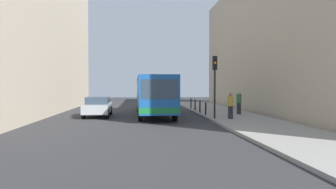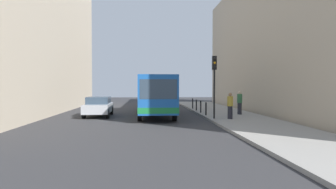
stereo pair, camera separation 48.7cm
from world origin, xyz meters
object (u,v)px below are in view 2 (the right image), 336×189
at_px(bollard_far, 196,105).
at_px(traffic_light, 214,75).
at_px(bollard_farthest, 193,104).
at_px(bollard_mid, 201,107).
at_px(pedestrian_near_signal, 230,106).
at_px(pedestrian_mid_sidewalk, 240,103).
at_px(bollard_near, 206,109).
at_px(car_behind_bus, 155,100).
at_px(bus, 154,93).
at_px(car_beside_bus, 99,106).

bearing_deg(bollard_far, traffic_light, -89.15).
distance_m(traffic_light, bollard_farthest, 9.27).
bearing_deg(bollard_far, bollard_mid, -90.00).
bearing_deg(pedestrian_near_signal, pedestrian_mid_sidewalk, 59.05).
height_order(bollard_mid, bollard_far, same).
height_order(bollard_mid, bollard_farthest, same).
distance_m(bollard_near, pedestrian_near_signal, 2.84).
xyz_separation_m(bollard_mid, pedestrian_mid_sidewalk, (2.65, -1.69, 0.41)).
bearing_deg(bollard_near, bollard_farthest, 90.00).
height_order(bollard_near, bollard_far, same).
xyz_separation_m(car_behind_bus, bollard_far, (3.36, -6.70, -0.16)).
distance_m(bus, car_beside_bus, 4.35).
bearing_deg(pedestrian_mid_sidewalk, pedestrian_near_signal, -129.17).
xyz_separation_m(bollard_near, pedestrian_mid_sidewalk, (2.65, 0.52, 0.41)).
bearing_deg(car_behind_bus, pedestrian_mid_sidewalk, 124.03).
relative_size(bus, car_behind_bus, 2.44).
bearing_deg(pedestrian_mid_sidewalk, bollard_mid, 135.07).
relative_size(car_behind_bus, bollard_farthest, 4.76).
height_order(bus, bollard_far, bus).
height_order(car_beside_bus, pedestrian_mid_sidewalk, pedestrian_mid_sidewalk).
bearing_deg(bollard_farthest, car_behind_bus, 126.86).
bearing_deg(traffic_light, pedestrian_near_signal, -14.79).
relative_size(bollard_far, pedestrian_near_signal, 0.56).
distance_m(pedestrian_near_signal, pedestrian_mid_sidewalk, 3.48).
bearing_deg(car_behind_bus, bus, 92.24).
distance_m(traffic_light, pedestrian_mid_sidewalk, 4.30).
distance_m(car_beside_bus, pedestrian_near_signal, 9.77).
xyz_separation_m(car_beside_bus, traffic_light, (8.02, -3.52, 2.22)).
relative_size(traffic_light, bollard_farthest, 4.32).
distance_m(car_behind_bus, bollard_mid, 9.52).
height_order(bus, bollard_near, bus).
distance_m(bollard_near, bollard_mid, 2.21).
bearing_deg(bollard_near, car_beside_bus, 171.44).
xyz_separation_m(traffic_light, bollard_farthest, (-0.10, 8.96, -2.38)).
height_order(bollard_near, pedestrian_mid_sidewalk, pedestrian_mid_sidewalk).
distance_m(bus, pedestrian_near_signal, 6.57).
distance_m(bollard_farthest, pedestrian_mid_sidewalk, 6.68).
height_order(bollard_farthest, pedestrian_near_signal, pedestrian_near_signal).
relative_size(bollard_near, bollard_farthest, 1.00).
xyz_separation_m(car_behind_bus, bollard_mid, (3.36, -8.91, -0.16)).
bearing_deg(traffic_light, car_beside_bus, 156.29).
bearing_deg(pedestrian_mid_sidewalk, bollard_far, 111.80).
xyz_separation_m(bus, bollard_far, (3.72, 2.59, -1.10)).
distance_m(bus, car_behind_bus, 9.35).
distance_m(bollard_mid, bollard_far, 2.21).
distance_m(traffic_light, bollard_near, 3.33).
bearing_deg(pedestrian_mid_sidewalk, bollard_farthest, 101.04).
distance_m(bus, bollard_farthest, 6.18).
xyz_separation_m(bollard_far, pedestrian_mid_sidewalk, (2.65, -3.90, 0.41)).
xyz_separation_m(bus, bollard_farthest, (3.72, 4.80, -1.10)).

